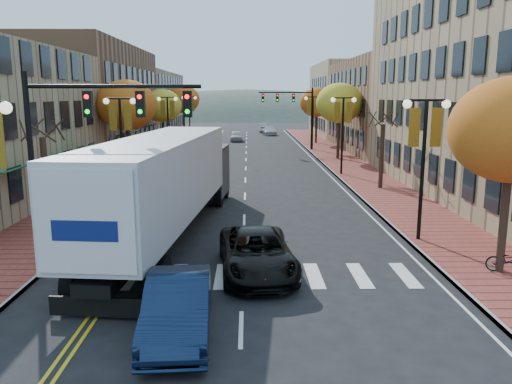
{
  "coord_description": "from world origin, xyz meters",
  "views": [
    {
      "loc": [
        0.2,
        -14.5,
        6.21
      ],
      "look_at": [
        0.53,
        6.07,
        2.2
      ],
      "focal_mm": 35.0,
      "sensor_mm": 36.0,
      "label": 1
    }
  ],
  "objects_px": {
    "semi_truck": "(169,178)",
    "black_suv": "(257,253)",
    "navy_sedan": "(178,306)",
    "bicycle": "(510,260)"
  },
  "relations": [
    {
      "from": "semi_truck",
      "to": "black_suv",
      "type": "distance_m",
      "value": 6.3
    },
    {
      "from": "semi_truck",
      "to": "navy_sedan",
      "type": "relative_size",
      "value": 3.86
    },
    {
      "from": "semi_truck",
      "to": "black_suv",
      "type": "relative_size",
      "value": 3.38
    },
    {
      "from": "bicycle",
      "to": "navy_sedan",
      "type": "bearing_deg",
      "value": 120.82
    },
    {
      "from": "navy_sedan",
      "to": "bicycle",
      "type": "distance_m",
      "value": 11.7
    },
    {
      "from": "black_suv",
      "to": "bicycle",
      "type": "distance_m",
      "value": 8.81
    },
    {
      "from": "black_suv",
      "to": "navy_sedan",
      "type": "bearing_deg",
      "value": -120.18
    },
    {
      "from": "semi_truck",
      "to": "black_suv",
      "type": "xyz_separation_m",
      "value": [
        3.74,
        -4.71,
        -1.88
      ]
    },
    {
      "from": "black_suv",
      "to": "bicycle",
      "type": "height_order",
      "value": "black_suv"
    },
    {
      "from": "black_suv",
      "to": "bicycle",
      "type": "xyz_separation_m",
      "value": [
        8.8,
        -0.39,
        -0.19
      ]
    }
  ]
}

